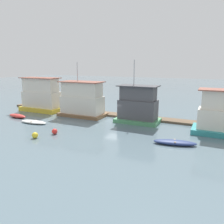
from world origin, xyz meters
The scene contains 11 objects.
ground_plane centered at (0.00, 0.00, 0.00)m, with size 200.00×200.00×0.00m, color slate.
dock_walkway centered at (0.00, 2.59, 0.15)m, with size 42.40×2.03×0.30m, color brown.
houseboat_yellow centered at (-13.98, 0.55, 2.54)m, with size 7.36×3.45×5.65m.
houseboat_brown centered at (-5.67, 0.33, 2.44)m, with size 7.15×3.65×8.13m.
houseboat_green centered at (3.22, 0.47, 2.28)m, with size 5.91×3.57×8.41m.
houseboat_teal centered at (12.99, -0.58, 2.14)m, with size 5.12×3.60×5.11m.
dinghy_red centered at (-13.84, -4.82, 0.27)m, with size 3.44×1.29×0.53m.
dinghy_white centered at (-9.30, -6.18, 0.19)m, with size 4.10×1.51×0.37m.
dinghy_navy centered at (9.37, -6.23, 0.23)m, with size 4.34×2.04×0.45m.
buoy_red centered at (-3.62, -8.69, 0.32)m, with size 0.64×0.64×0.64m, color red.
buoy_yellow centered at (-4.63, -10.70, 0.33)m, with size 0.66×0.66×0.66m, color yellow.
Camera 1 is at (12.48, -27.43, 7.85)m, focal length 35.00 mm.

